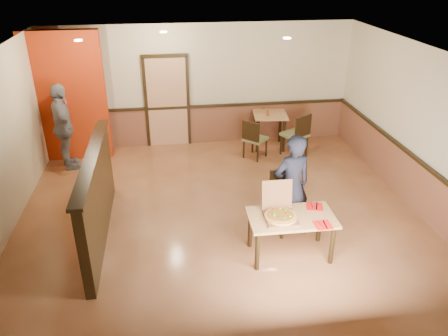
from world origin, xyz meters
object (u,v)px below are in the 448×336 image
object	(u,v)px
main_table	(291,222)
side_table	(270,121)
side_chair_right	(297,133)
diner	(292,186)
pizza_box	(280,214)
condiment	(268,112)
passerby	(64,127)
side_chair_left	(254,138)
diner_chair	(287,197)

from	to	relation	value
main_table	side_table	bearing A→B (deg)	81.62
side_chair_right	diner	world-z (taller)	diner
pizza_box	side_chair_right	bearing A→B (deg)	69.86
condiment	side_chair_right	bearing A→B (deg)	-41.56
side_chair_right	passerby	xyz separation A→B (m)	(-4.99, 0.10, 0.37)
diner	condiment	xyz separation A→B (m)	(0.41, 3.41, 0.03)
passerby	condiment	size ratio (longest dim) A/B	12.07
side_chair_left	side_chair_right	bearing A→B (deg)	-137.12
main_table	diner_chair	distance (m)	0.76
passerby	condiment	bearing A→B (deg)	-105.42
diner_chair	pizza_box	bearing A→B (deg)	-127.01
side_chair_right	condiment	world-z (taller)	side_chair_right
main_table	side_chair_right	bearing A→B (deg)	72.57
diner_chair	condiment	size ratio (longest dim) A/B	6.80
main_table	diner	world-z (taller)	diner
passerby	condiment	distance (m)	4.44
pizza_box	condiment	bearing A→B (deg)	80.01
diner_chair	side_chair_left	distance (m)	2.77
diner_chair	diner	bearing A→B (deg)	-97.34
main_table	side_chair_left	world-z (taller)	side_chair_left
pizza_box	passerby	bearing A→B (deg)	136.18
passerby	condiment	world-z (taller)	passerby
diner_chair	side_chair_left	xyz separation A→B (m)	(0.02, 2.77, -0.07)
side_table	pizza_box	xyz separation A→B (m)	(-0.83, -4.11, 0.11)
side_table	diner	world-z (taller)	diner
diner	diner_chair	bearing A→B (deg)	-97.51
side_chair_left	diner_chair	bearing A→B (deg)	133.43
diner_chair	diner	size ratio (longest dim) A/B	0.60
side_chair_right	diner	size ratio (longest dim) A/B	0.58
side_table	main_table	bearing A→B (deg)	-99.04
side_chair_left	side_chair_right	xyz separation A→B (m)	(0.98, -0.02, 0.06)
passerby	side_chair_left	bearing A→B (deg)	-111.92
pizza_box	condiment	distance (m)	4.07
diner_chair	condiment	bearing A→B (deg)	68.79
side_chair_left	side_chair_right	size ratio (longest dim) A/B	0.90
diner_chair	pizza_box	xyz separation A→B (m)	(-0.32, -0.74, 0.18)
main_table	side_table	size ratio (longest dim) A/B	1.53
pizza_box	main_table	bearing A→B (deg)	-0.03
main_table	side_chair_right	world-z (taller)	side_chair_right
diner_chair	side_chair_left	size ratio (longest dim) A/B	1.15
side_chair_left	side_chair_right	world-z (taller)	side_chair_right
side_table	side_chair_left	bearing A→B (deg)	-129.68
side_table	passerby	world-z (taller)	passerby
side_table	pizza_box	bearing A→B (deg)	-101.47
passerby	side_chair_right	bearing A→B (deg)	-111.85
side_chair_right	passerby	size ratio (longest dim) A/B	0.54
passerby	diner	bearing A→B (deg)	-147.57
diner_chair	pizza_box	distance (m)	0.83
side_chair_left	passerby	world-z (taller)	passerby
side_chair_right	condiment	distance (m)	0.84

